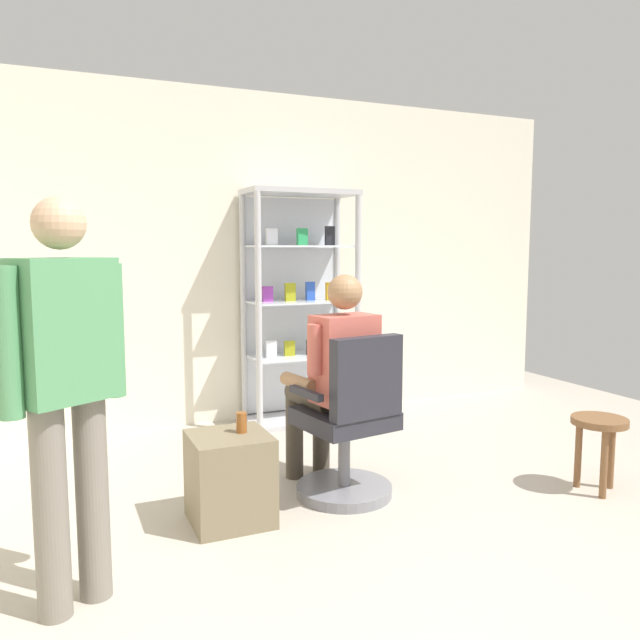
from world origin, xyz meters
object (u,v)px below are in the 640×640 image
(storage_crate, at_px, (230,478))
(standing_customer, at_px, (66,379))
(office_chair, at_px, (350,432))
(seated_shopkeeper, at_px, (334,372))
(wooden_stool, at_px, (599,433))
(display_cabinet_main, at_px, (298,306))
(tea_glass, at_px, (242,422))

(storage_crate, height_order, standing_customer, standing_customer)
(office_chair, relative_size, standing_customer, 0.59)
(office_chair, xyz_separation_m, storage_crate, (-0.72, -0.03, -0.16))
(seated_shopkeeper, height_order, wooden_stool, seated_shopkeeper)
(display_cabinet_main, xyz_separation_m, seated_shopkeeper, (-0.37, -1.52, -0.25))
(office_chair, bearing_deg, seated_shopkeeper, 99.27)
(office_chair, distance_m, standing_customer, 1.68)
(storage_crate, bearing_deg, standing_customer, -146.59)
(seated_shopkeeper, bearing_deg, tea_glass, -164.11)
(display_cabinet_main, bearing_deg, wooden_stool, -64.33)
(storage_crate, bearing_deg, wooden_stool, -12.55)
(display_cabinet_main, bearing_deg, standing_customer, -129.69)
(display_cabinet_main, relative_size, office_chair, 1.98)
(display_cabinet_main, relative_size, seated_shopkeeper, 1.47)
(wooden_stool, bearing_deg, seated_shopkeeper, 155.15)
(tea_glass, bearing_deg, seated_shopkeeper, 15.89)
(office_chair, relative_size, tea_glass, 8.95)
(office_chair, height_order, storage_crate, office_chair)
(office_chair, distance_m, wooden_stool, 1.48)
(display_cabinet_main, xyz_separation_m, standing_customer, (-1.84, -2.22, -0.03))
(display_cabinet_main, distance_m, standing_customer, 2.89)
(storage_crate, relative_size, standing_customer, 0.29)
(tea_glass, distance_m, wooden_stool, 2.10)
(display_cabinet_main, xyz_separation_m, office_chair, (-0.35, -1.68, -0.57))
(storage_crate, bearing_deg, tea_glass, 9.60)
(office_chair, xyz_separation_m, tea_glass, (-0.64, -0.01, 0.13))
(display_cabinet_main, height_order, office_chair, display_cabinet_main)
(tea_glass, xyz_separation_m, wooden_stool, (2.04, -0.48, -0.17))
(display_cabinet_main, xyz_separation_m, wooden_stool, (1.05, -2.17, -0.61))
(wooden_stool, bearing_deg, office_chair, 160.40)
(office_chair, bearing_deg, display_cabinet_main, 78.34)
(standing_customer, bearing_deg, seated_shopkeeper, 25.56)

